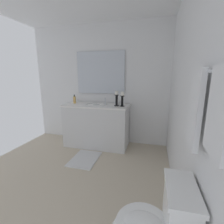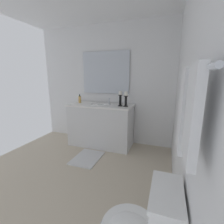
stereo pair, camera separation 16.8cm
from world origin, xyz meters
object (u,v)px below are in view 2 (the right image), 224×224
mirror (105,73)px  candle_holder_tall (126,99)px  vanity_cabinet (101,125)px  towel_bar (195,70)px  sink_basin (101,106)px  bath_mat (87,158)px  towel_near_vanity (183,111)px  towel_center (192,114)px  candle_holder_short (120,98)px  soap_bottle (80,99)px

mirror → candle_holder_tall: 0.79m
vanity_cabinet → towel_bar: bearing=33.5°
sink_basin → bath_mat: (0.63, -0.00, -0.81)m
towel_near_vanity → towel_center: bearing=0.0°
towel_bar → towel_near_vanity: bearing=-174.5°
vanity_cabinet → bath_mat: vanity_cabinet is taller
candle_holder_tall → mirror: bearing=-120.9°
candle_holder_short → soap_bottle: size_ratio=1.57×
soap_bottle → bath_mat: bearing=36.6°
vanity_cabinet → towel_center: 2.75m
candle_holder_tall → candle_holder_short: bearing=-95.0°
vanity_cabinet → mirror: 1.09m
mirror → candle_holder_short: mirror is taller
sink_basin → candle_holder_short: candle_holder_short is taller
vanity_cabinet → sink_basin: 0.39m
candle_holder_tall → bath_mat: (0.59, -0.53, -1.00)m
sink_basin → mirror: (-0.28, -0.00, 0.66)m
sink_basin → candle_holder_tall: bearing=85.8°
mirror → vanity_cabinet: bearing=-0.0°
candle_holder_short → towel_bar: bearing=24.9°
candle_holder_tall → towel_bar: bearing=22.4°
towel_near_vanity → candle_holder_tall: bearing=-156.0°
vanity_cabinet → towel_bar: size_ratio=1.75×
candle_holder_short → towel_near_vanity: size_ratio=0.58×
sink_basin → mirror: size_ratio=0.39×
vanity_cabinet → bath_mat: size_ratio=2.17×
candle_holder_tall → vanity_cabinet: bearing=-94.2°
candle_holder_short → soap_bottle: candle_holder_short is taller
candle_holder_tall → bath_mat: bearing=-42.3°
candle_holder_tall → bath_mat: size_ratio=0.46×
vanity_cabinet → soap_bottle: size_ratio=7.25×
sink_basin → towel_near_vanity: bearing=35.7°
mirror → towel_near_vanity: 2.56m
towel_near_vanity → mirror: bearing=-148.0°
vanity_cabinet → mirror: mirror is taller
sink_basin → candle_holder_short: 0.46m
towel_bar → towel_center: 0.25m
sink_basin → towel_near_vanity: (1.88, 1.35, 0.39)m
towel_bar → soap_bottle: bearing=-138.5°
mirror → towel_center: 2.87m
vanity_cabinet → bath_mat: 0.75m
towel_center → towel_near_vanity: bearing=180.0°
candle_holder_tall → towel_near_vanity: bearing=24.0°
towel_near_vanity → towel_center: same height
towel_bar → vanity_cabinet: bearing=-146.5°
towel_bar → mirror: bearing=-149.7°
mirror → towel_center: size_ratio=2.82×
mirror → towel_near_vanity: size_ratio=2.09×
candle_holder_tall → towel_near_vanity: (1.84, 0.82, 0.21)m
mirror → soap_bottle: (0.23, -0.50, -0.55)m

